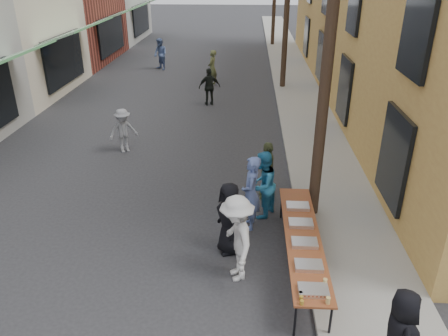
# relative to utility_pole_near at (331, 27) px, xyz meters

# --- Properties ---
(ground) EXTENTS (120.00, 120.00, 0.00)m
(ground) POSITION_rel_utility_pole_near_xyz_m (-4.30, -3.00, -4.50)
(ground) COLOR #28282B
(ground) RESTS_ON ground
(sidewalk) EXTENTS (2.20, 60.00, 0.10)m
(sidewalk) POSITION_rel_utility_pole_near_xyz_m (0.70, 12.00, -4.45)
(sidewalk) COLOR gray
(sidewalk) RESTS_ON ground
(utility_pole_near) EXTENTS (0.26, 0.26, 9.00)m
(utility_pole_near) POSITION_rel_utility_pole_near_xyz_m (0.00, 0.00, 0.00)
(utility_pole_near) COLOR #2D2116
(utility_pole_near) RESTS_ON ground
(serving_table) EXTENTS (0.70, 4.00, 0.75)m
(serving_table) POSITION_rel_utility_pole_near_xyz_m (-0.50, -2.05, -3.79)
(serving_table) COLOR brown
(serving_table) RESTS_ON ground
(catering_tray_sausage) EXTENTS (0.50, 0.33, 0.08)m
(catering_tray_sausage) POSITION_rel_utility_pole_near_xyz_m (-0.50, -3.70, -3.71)
(catering_tray_sausage) COLOR maroon
(catering_tray_sausage) RESTS_ON serving_table
(catering_tray_foil_b) EXTENTS (0.50, 0.33, 0.08)m
(catering_tray_foil_b) POSITION_rel_utility_pole_near_xyz_m (-0.50, -3.05, -3.71)
(catering_tray_foil_b) COLOR #B2B2B7
(catering_tray_foil_b) RESTS_ON serving_table
(catering_tray_buns) EXTENTS (0.50, 0.33, 0.08)m
(catering_tray_buns) POSITION_rel_utility_pole_near_xyz_m (-0.50, -2.35, -3.71)
(catering_tray_buns) COLOR tan
(catering_tray_buns) RESTS_ON serving_table
(catering_tray_foil_d) EXTENTS (0.50, 0.33, 0.08)m
(catering_tray_foil_d) POSITION_rel_utility_pole_near_xyz_m (-0.50, -1.65, -3.71)
(catering_tray_foil_d) COLOR #B2B2B7
(catering_tray_foil_d) RESTS_ON serving_table
(catering_tray_buns_end) EXTENTS (0.50, 0.33, 0.08)m
(catering_tray_buns_end) POSITION_rel_utility_pole_near_xyz_m (-0.50, -0.95, -3.71)
(catering_tray_buns_end) COLOR tan
(catering_tray_buns_end) RESTS_ON serving_table
(condiment_jar_a) EXTENTS (0.07, 0.07, 0.08)m
(condiment_jar_a) POSITION_rel_utility_pole_near_xyz_m (-0.72, -4.00, -3.71)
(condiment_jar_a) COLOR #A57F26
(condiment_jar_a) RESTS_ON serving_table
(condiment_jar_b) EXTENTS (0.07, 0.07, 0.08)m
(condiment_jar_b) POSITION_rel_utility_pole_near_xyz_m (-0.72, -3.90, -3.71)
(condiment_jar_b) COLOR #A57F26
(condiment_jar_b) RESTS_ON serving_table
(condiment_jar_c) EXTENTS (0.07, 0.07, 0.08)m
(condiment_jar_c) POSITION_rel_utility_pole_near_xyz_m (-0.72, -3.80, -3.71)
(condiment_jar_c) COLOR #A57F26
(condiment_jar_c) RESTS_ON serving_table
(cup_stack) EXTENTS (0.08, 0.08, 0.12)m
(cup_stack) POSITION_rel_utility_pole_near_xyz_m (-0.30, -3.95, -3.69)
(cup_stack) COLOR tan
(cup_stack) RESTS_ON serving_table
(guest_front_a) EXTENTS (0.78, 0.93, 1.63)m
(guest_front_a) POSITION_rel_utility_pole_near_xyz_m (-2.00, -1.59, -3.69)
(guest_front_a) COLOR black
(guest_front_a) RESTS_ON ground
(guest_front_b) EXTENTS (0.46, 0.68, 1.80)m
(guest_front_b) POSITION_rel_utility_pole_near_xyz_m (-1.55, -0.61, -3.60)
(guest_front_b) COLOR #576BA8
(guest_front_b) RESTS_ON ground
(guest_front_c) EXTENTS (0.96, 1.03, 1.70)m
(guest_front_c) POSITION_rel_utility_pole_near_xyz_m (-1.27, -0.09, -3.65)
(guest_front_c) COLOR teal
(guest_front_c) RESTS_ON ground
(guest_front_d) EXTENTS (0.95, 1.31, 1.82)m
(guest_front_d) POSITION_rel_utility_pole_near_xyz_m (-1.82, -2.46, -3.59)
(guest_front_d) COLOR silver
(guest_front_d) RESTS_ON ground
(guest_front_e) EXTENTS (0.44, 0.95, 1.58)m
(guest_front_e) POSITION_rel_utility_pole_near_xyz_m (-1.12, 0.86, -3.71)
(guest_front_e) COLOR #525D36
(guest_front_e) RESTS_ON ground
(server) EXTENTS (0.53, 0.78, 1.55)m
(server) POSITION_rel_utility_pole_near_xyz_m (0.59, -4.68, -3.62)
(server) COLOR black
(server) RESTS_ON sidewalk
(passerby_left) EXTENTS (1.09, 0.96, 1.47)m
(passerby_left) POSITION_rel_utility_pole_near_xyz_m (-5.70, 3.67, -3.77)
(passerby_left) COLOR gray
(passerby_left) RESTS_ON ground
(passerby_mid) EXTENTS (1.01, 0.64, 1.60)m
(passerby_mid) POSITION_rel_utility_pole_near_xyz_m (-3.36, 9.00, -3.70)
(passerby_mid) COLOR black
(passerby_mid) RESTS_ON ground
(passerby_right) EXTENTS (0.56, 0.72, 1.75)m
(passerby_right) POSITION_rel_utility_pole_near_xyz_m (-3.51, 12.34, -3.62)
(passerby_right) COLOR #565D36
(passerby_right) RESTS_ON ground
(passerby_far) EXTENTS (1.08, 1.07, 1.76)m
(passerby_far) POSITION_rel_utility_pole_near_xyz_m (-6.77, 15.66, -3.62)
(passerby_far) COLOR #4E6497
(passerby_far) RESTS_ON ground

